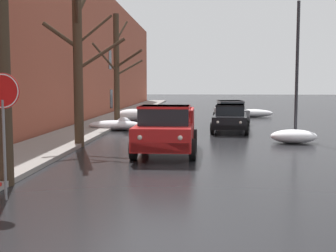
# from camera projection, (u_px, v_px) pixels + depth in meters

# --- Properties ---
(ground_plane) EXTENTS (200.00, 200.00, 0.00)m
(ground_plane) POSITION_uv_depth(u_px,v_px,m) (189.00, 248.00, 6.79)
(ground_plane) COLOR black
(left_sidewalk_slab) EXTENTS (2.62, 80.00, 0.15)m
(left_sidewalk_slab) POSITION_uv_depth(u_px,v_px,m) (93.00, 127.00, 25.05)
(left_sidewalk_slab) COLOR gray
(left_sidewalk_slab) RESTS_ON ground
(brick_townhouse_facade) EXTENTS (0.63, 80.00, 10.00)m
(brick_townhouse_facade) POSITION_uv_depth(u_px,v_px,m) (60.00, 39.00, 24.72)
(brick_townhouse_facade) COLOR #9E4C38
(brick_townhouse_facade) RESTS_ON ground
(snow_bank_along_left_kerb) EXTENTS (3.15, 1.18, 0.60)m
(snow_bank_along_left_kerb) POSITION_uv_depth(u_px,v_px,m) (251.00, 113.00, 33.62)
(snow_bank_along_left_kerb) COLOR white
(snow_bank_along_left_kerb) RESTS_ON ground
(snow_bank_mid_block_left) EXTENTS (2.26, 1.48, 0.84)m
(snow_bank_mid_block_left) POSITION_uv_depth(u_px,v_px,m) (133.00, 115.00, 29.59)
(snow_bank_mid_block_left) COLOR white
(snow_bank_mid_block_left) RESTS_ON ground
(snow_bank_near_corner_right) EXTENTS (1.96, 1.25, 0.57)m
(snow_bank_near_corner_right) POSITION_uv_depth(u_px,v_px,m) (293.00, 136.00, 18.83)
(snow_bank_near_corner_right) COLOR white
(snow_bank_near_corner_right) RESTS_ON ground
(snow_bank_along_right_kerb) EXTENTS (3.00, 1.29, 0.69)m
(snow_bank_along_right_kerb) POSITION_uv_depth(u_px,v_px,m) (117.00, 125.00, 24.18)
(snow_bank_along_right_kerb) COLOR white
(snow_bank_along_right_kerb) RESTS_ON ground
(bare_tree_at_the_corner) EXTENTS (2.94, 1.52, 6.59)m
(bare_tree_at_the_corner) POSITION_uv_depth(u_px,v_px,m) (0.00, 47.00, 10.62)
(bare_tree_at_the_corner) COLOR #382B1E
(bare_tree_at_the_corner) RESTS_ON ground
(bare_tree_second_along_sidewalk) EXTENTS (3.22, 2.90, 6.72)m
(bare_tree_second_along_sidewalk) POSITION_uv_depth(u_px,v_px,m) (79.00, 56.00, 17.41)
(bare_tree_second_along_sidewalk) COLOR #423323
(bare_tree_second_along_sidewalk) RESTS_ON ground
(bare_tree_mid_block) EXTENTS (2.80, 2.59, 6.53)m
(bare_tree_mid_block) POSITION_uv_depth(u_px,v_px,m) (117.00, 69.00, 25.69)
(bare_tree_mid_block) COLOR #423323
(bare_tree_mid_block) RESTS_ON ground
(pickup_truck_red_approaching_near_lane) EXTENTS (2.22, 5.04, 1.76)m
(pickup_truck_red_approaching_near_lane) POSITION_uv_depth(u_px,v_px,m) (166.00, 129.00, 15.95)
(pickup_truck_red_approaching_near_lane) COLOR red
(pickup_truck_red_approaching_near_lane) RESTS_ON ground
(sedan_black_parked_kerbside_close) EXTENTS (2.18, 4.45, 1.42)m
(sedan_black_parked_kerbside_close) POSITION_uv_depth(u_px,v_px,m) (230.00, 117.00, 23.31)
(sedan_black_parked_kerbside_close) COLOR black
(sedan_black_parked_kerbside_close) RESTS_ON ground
(sedan_grey_parked_kerbside_mid) EXTENTS (2.17, 4.43, 1.42)m
(sedan_grey_parked_kerbside_mid) POSITION_uv_depth(u_px,v_px,m) (230.00, 111.00, 28.89)
(sedan_grey_parked_kerbside_mid) COLOR slate
(sedan_grey_parked_kerbside_mid) RESTS_ON ground
(stop_sign_at_corner) EXTENTS (0.76, 0.06, 2.74)m
(stop_sign_at_corner) POSITION_uv_depth(u_px,v_px,m) (3.00, 102.00, 9.38)
(stop_sign_at_corner) COLOR slate
(stop_sign_at_corner) RESTS_ON ground
(street_lamp_post) EXTENTS (0.44, 0.24, 6.37)m
(street_lamp_post) POSITION_uv_depth(u_px,v_px,m) (297.00, 60.00, 19.60)
(street_lamp_post) COLOR #28282D
(street_lamp_post) RESTS_ON ground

